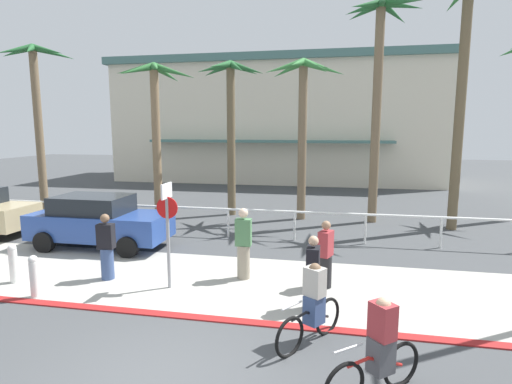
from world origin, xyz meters
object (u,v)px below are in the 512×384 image
at_px(palm_tree_5, 379,58).
at_px(pedestrian_1, 107,250).
at_px(bollard_1, 34,276).
at_px(pedestrian_0, 313,276).
at_px(palm_tree_1, 36,92).
at_px(palm_tree_2, 155,104).
at_px(palm_tree_3, 230,101).
at_px(bollard_0, 13,263).
at_px(palm_tree_4, 303,100).
at_px(cyclist_red_1, 379,350).
at_px(car_blue_1, 99,221).
at_px(stop_sign_bike_lane, 168,220).
at_px(pedestrian_2, 243,246).
at_px(pedestrian_3, 325,257).
at_px(palm_tree_6, 465,52).
at_px(cyclist_black_0, 313,306).

bearing_deg(palm_tree_5, pedestrian_1, -131.14).
bearing_deg(bollard_1, pedestrian_0, 5.59).
xyz_separation_m(palm_tree_1, pedestrian_1, (7.87, -7.71, -4.68)).
height_order(palm_tree_2, pedestrian_1, palm_tree_2).
bearing_deg(pedestrian_0, palm_tree_1, 147.09).
xyz_separation_m(palm_tree_2, palm_tree_3, (3.04, 1.02, 0.17)).
height_order(bollard_0, palm_tree_1, palm_tree_1).
distance_m(palm_tree_5, pedestrian_0, 10.82).
bearing_deg(bollard_0, palm_tree_2, 88.92).
bearing_deg(bollard_1, palm_tree_1, 127.13).
relative_size(palm_tree_4, pedestrian_0, 4.11).
bearing_deg(cyclist_red_1, car_blue_1, 143.41).
xyz_separation_m(palm_tree_3, pedestrian_0, (4.19, -9.22, -4.27)).
bearing_deg(pedestrian_1, palm_tree_1, 135.57).
relative_size(stop_sign_bike_lane, palm_tree_5, 0.29).
relative_size(pedestrian_2, pedestrian_3, 1.11).
height_order(stop_sign_bike_lane, pedestrian_1, stop_sign_bike_lane).
height_order(palm_tree_1, pedestrian_1, palm_tree_1).
bearing_deg(palm_tree_3, cyclist_red_1, -66.06).
height_order(palm_tree_5, palm_tree_6, palm_tree_6).
xyz_separation_m(pedestrian_0, pedestrian_1, (-5.23, 0.76, 0.05)).
distance_m(bollard_0, palm_tree_4, 11.73).
xyz_separation_m(palm_tree_5, car_blue_1, (-8.98, -5.54, -5.67)).
bearing_deg(bollard_0, cyclist_black_0, -10.98).
relative_size(bollard_1, palm_tree_4, 0.15).
bearing_deg(palm_tree_5, stop_sign_bike_lane, -122.52).
distance_m(bollard_1, palm_tree_2, 9.87).
distance_m(palm_tree_4, palm_tree_5, 3.33).
bearing_deg(palm_tree_4, stop_sign_bike_lane, -106.18).
bearing_deg(palm_tree_1, cyclist_red_1, -38.17).
bearing_deg(pedestrian_3, pedestrian_0, -99.75).
height_order(stop_sign_bike_lane, pedestrian_3, stop_sign_bike_lane).
xyz_separation_m(palm_tree_4, cyclist_red_1, (2.12, -11.56, -4.27)).
height_order(bollard_1, palm_tree_3, palm_tree_3).
relative_size(pedestrian_0, pedestrian_1, 0.95).
bearing_deg(palm_tree_3, pedestrian_1, -97.00).
bearing_deg(pedestrian_3, bollard_1, -163.59).
relative_size(cyclist_black_0, pedestrian_3, 0.93).
bearing_deg(pedestrian_0, palm_tree_4, 96.58).
bearing_deg(palm_tree_6, car_blue_1, -158.06).
bearing_deg(palm_tree_6, palm_tree_2, 179.87).
xyz_separation_m(palm_tree_3, pedestrian_3, (4.41, -7.93, -4.25)).
height_order(car_blue_1, pedestrian_0, car_blue_1).
distance_m(palm_tree_2, palm_tree_6, 12.15).
bearing_deg(palm_tree_2, palm_tree_5, 4.56).
bearing_deg(palm_tree_5, pedestrian_0, -102.06).
distance_m(palm_tree_2, pedestrian_1, 8.70).
xyz_separation_m(cyclist_red_1, pedestrian_3, (-0.88, 3.97, 0.07)).
bearing_deg(pedestrian_1, palm_tree_4, 62.66).
height_order(palm_tree_4, pedestrian_2, palm_tree_4).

